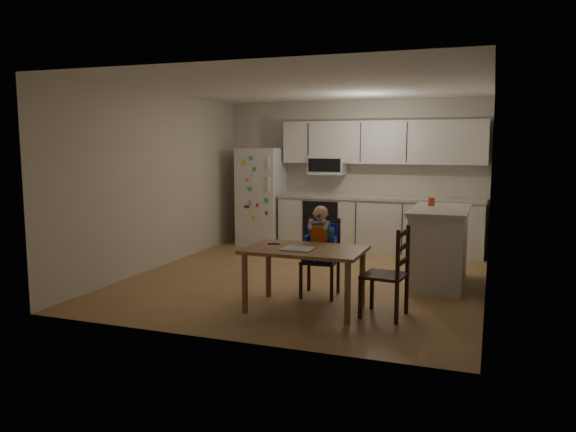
{
  "coord_description": "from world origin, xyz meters",
  "views": [
    {
      "loc": [
        2.27,
        -6.95,
        1.8
      ],
      "look_at": [
        0.0,
        -0.74,
        0.93
      ],
      "focal_mm": 35.0,
      "sensor_mm": 36.0,
      "label": 1
    }
  ],
  "objects_px": {
    "chair_booster": "(321,241)",
    "refrigerator": "(262,197)",
    "dining_table": "(305,257)",
    "red_cup": "(431,202)",
    "chair_side": "(393,267)",
    "kitchen_island": "(439,246)"
  },
  "relations": [
    {
      "from": "chair_booster",
      "to": "refrigerator",
      "type": "bearing_deg",
      "value": 121.15
    },
    {
      "from": "refrigerator",
      "to": "dining_table",
      "type": "bearing_deg",
      "value": -60.61
    },
    {
      "from": "red_cup",
      "to": "chair_side",
      "type": "bearing_deg",
      "value": -95.43
    },
    {
      "from": "refrigerator",
      "to": "dining_table",
      "type": "xyz_separation_m",
      "value": [
        1.96,
        -3.49,
        -0.27
      ]
    },
    {
      "from": "dining_table",
      "to": "chair_side",
      "type": "relative_size",
      "value": 1.33
    },
    {
      "from": "refrigerator",
      "to": "red_cup",
      "type": "xyz_separation_m",
      "value": [
        3.08,
        -1.6,
        0.18
      ]
    },
    {
      "from": "kitchen_island",
      "to": "chair_side",
      "type": "distance_m",
      "value": 1.61
    },
    {
      "from": "chair_side",
      "to": "red_cup",
      "type": "bearing_deg",
      "value": -178.91
    },
    {
      "from": "red_cup",
      "to": "chair_booster",
      "type": "relative_size",
      "value": 0.1
    },
    {
      "from": "red_cup",
      "to": "dining_table",
      "type": "relative_size",
      "value": 0.08
    },
    {
      "from": "kitchen_island",
      "to": "red_cup",
      "type": "bearing_deg",
      "value": 117.43
    },
    {
      "from": "chair_booster",
      "to": "kitchen_island",
      "type": "bearing_deg",
      "value": 35.28
    },
    {
      "from": "red_cup",
      "to": "kitchen_island",
      "type": "bearing_deg",
      "value": -62.57
    },
    {
      "from": "kitchen_island",
      "to": "refrigerator",
      "type": "bearing_deg",
      "value": 149.87
    },
    {
      "from": "refrigerator",
      "to": "red_cup",
      "type": "relative_size",
      "value": 15.96
    },
    {
      "from": "red_cup",
      "to": "dining_table",
      "type": "distance_m",
      "value": 2.24
    },
    {
      "from": "refrigerator",
      "to": "chair_side",
      "type": "bearing_deg",
      "value": -49.85
    },
    {
      "from": "refrigerator",
      "to": "kitchen_island",
      "type": "xyz_separation_m",
      "value": [
        3.22,
        -1.87,
        -0.36
      ]
    },
    {
      "from": "refrigerator",
      "to": "red_cup",
      "type": "bearing_deg",
      "value": -27.46
    },
    {
      "from": "red_cup",
      "to": "chair_booster",
      "type": "xyz_separation_m",
      "value": [
        -1.12,
        -1.27,
        -0.39
      ]
    },
    {
      "from": "dining_table",
      "to": "chair_booster",
      "type": "xyz_separation_m",
      "value": [
        -0.0,
        0.61,
        0.06
      ]
    },
    {
      "from": "refrigerator",
      "to": "red_cup",
      "type": "distance_m",
      "value": 3.48
    }
  ]
}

